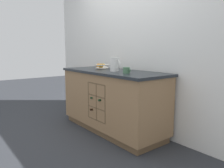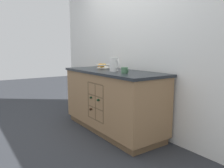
{
  "view_description": "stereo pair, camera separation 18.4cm",
  "coord_description": "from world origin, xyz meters",
  "views": [
    {
      "loc": [
        2.46,
        -1.94,
        1.18
      ],
      "look_at": [
        0.0,
        0.0,
        0.69
      ],
      "focal_mm": 35.0,
      "sensor_mm": 36.0,
      "label": 1
    },
    {
      "loc": [
        2.57,
        -1.79,
        1.18
      ],
      "look_at": [
        0.0,
        0.0,
        0.69
      ],
      "focal_mm": 35.0,
      "sensor_mm": 36.0,
      "label": 2
    }
  ],
  "objects": [
    {
      "name": "fruit_bowl",
      "position": [
        -0.36,
        0.08,
        0.93
      ],
      "size": [
        0.24,
        0.24,
        0.09
      ],
      "color": "silver",
      "rests_on": "kitchen_island"
    },
    {
      "name": "back_wall",
      "position": [
        0.0,
        0.39,
        1.27
      ],
      "size": [
        4.4,
        0.06,
        2.55
      ],
      "primitive_type": "cube",
      "color": "white",
      "rests_on": "ground_plane"
    },
    {
      "name": "kitchen_island",
      "position": [
        0.0,
        -0.0,
        0.45
      ],
      "size": [
        1.76,
        0.69,
        0.89
      ],
      "color": "brown",
      "rests_on": "ground_plane"
    },
    {
      "name": "ground_plane",
      "position": [
        0.0,
        0.0,
        0.0
      ],
      "size": [
        14.0,
        14.0,
        0.0
      ],
      "primitive_type": "plane",
      "color": "#2D3035"
    },
    {
      "name": "ceramic_mug",
      "position": [
        0.42,
        -0.1,
        0.93
      ],
      "size": [
        0.12,
        0.09,
        0.08
      ],
      "color": "#4C7A56",
      "rests_on": "kitchen_island"
    },
    {
      "name": "white_pitcher",
      "position": [
        0.12,
        -0.05,
        0.99
      ],
      "size": [
        0.18,
        0.12,
        0.19
      ],
      "color": "white",
      "rests_on": "kitchen_island"
    }
  ]
}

